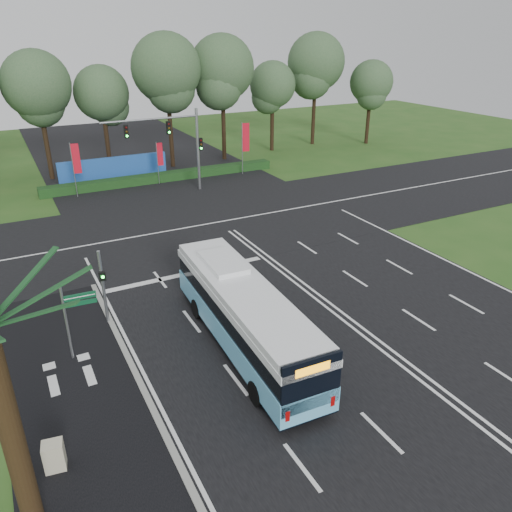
{
  "coord_description": "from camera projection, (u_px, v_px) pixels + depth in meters",
  "views": [
    {
      "loc": [
        -13.42,
        -19.84,
        12.97
      ],
      "look_at": [
        -2.01,
        2.0,
        1.77
      ],
      "focal_mm": 35.0,
      "sensor_mm": 36.0,
      "label": 1
    }
  ],
  "objects": [
    {
      "name": "road_main",
      "position": [
        306.0,
        292.0,
        27.03
      ],
      "size": [
        20.0,
        120.0,
        0.04
      ],
      "primitive_type": "cube",
      "color": "black",
      "rests_on": "ground"
    },
    {
      "name": "blue_hoarding",
      "position": [
        114.0,
        169.0,
        46.68
      ],
      "size": [
        10.0,
        0.3,
        2.2
      ],
      "primitive_type": "cube",
      "color": "#1D4DA0",
      "rests_on": "ground"
    },
    {
      "name": "pedestrian_signal",
      "position": [
        103.0,
        285.0,
        23.32
      ],
      "size": [
        0.34,
        0.43,
        3.8
      ],
      "rotation": [
        0.0,
        0.0,
        -0.2
      ],
      "color": "gray",
      "rests_on": "ground"
    },
    {
      "name": "banner_flag_left",
      "position": [
        76.0,
        162.0,
        41.14
      ],
      "size": [
        0.68,
        0.15,
        4.62
      ],
      "rotation": [
        0.0,
        0.0,
        -0.15
      ],
      "color": "gray",
      "rests_on": "ground"
    },
    {
      "name": "utility_cabinet",
      "position": [
        54.0,
        457.0,
        15.93
      ],
      "size": [
        0.72,
        0.63,
        1.08
      ],
      "primitive_type": "cube",
      "rotation": [
        0.0,
        0.0,
        -0.16
      ],
      "color": "#C1B99B",
      "rests_on": "ground"
    },
    {
      "name": "city_bus",
      "position": [
        244.0,
        315.0,
        21.69
      ],
      "size": [
        2.9,
        11.54,
        3.28
      ],
      "rotation": [
        0.0,
        0.0,
        -0.05
      ],
      "color": "#64BBE7",
      "rests_on": "ground"
    },
    {
      "name": "street_sign",
      "position": [
        73.0,
        312.0,
        20.73
      ],
      "size": [
        1.38,
        0.17,
        3.54
      ],
      "rotation": [
        0.0,
        0.0,
        -0.06
      ],
      "color": "gray",
      "rests_on": "ground"
    },
    {
      "name": "ground",
      "position": [
        306.0,
        292.0,
        27.03
      ],
      "size": [
        120.0,
        120.0,
        0.0
      ],
      "primitive_type": "plane",
      "color": "#28521B",
      "rests_on": "ground"
    },
    {
      "name": "traffic_light_gantry",
      "position": [
        177.0,
        138.0,
        41.73
      ],
      "size": [
        8.41,
        0.28,
        7.0
      ],
      "color": "gray",
      "rests_on": "ground"
    },
    {
      "name": "hedge",
      "position": [
        164.0,
        177.0,
        46.64
      ],
      "size": [
        22.0,
        1.2,
        0.8
      ],
      "primitive_type": "cube",
      "color": "#153613",
      "rests_on": "ground"
    },
    {
      "name": "bike_path",
      "position": [
        76.0,
        396.0,
        19.33
      ],
      "size": [
        5.0,
        18.0,
        0.06
      ],
      "primitive_type": "cube",
      "color": "black",
      "rests_on": "ground"
    },
    {
      "name": "banner_flag_right",
      "position": [
        245.0,
        141.0,
        47.76
      ],
      "size": [
        0.73,
        0.2,
        5.04
      ],
      "rotation": [
        0.0,
        0.0,
        -0.2
      ],
      "color": "gray",
      "rests_on": "ground"
    },
    {
      "name": "eucalyptus_row",
      "position": [
        163.0,
        77.0,
        49.24
      ],
      "size": [
        54.04,
        9.63,
        12.94
      ],
      "color": "black",
      "rests_on": "ground"
    },
    {
      "name": "banner_flag_mid",
      "position": [
        159.0,
        156.0,
        44.97
      ],
      "size": [
        0.57,
        0.08,
        3.85
      ],
      "rotation": [
        0.0,
        0.0,
        -0.06
      ],
      "color": "gray",
      "rests_on": "ground"
    },
    {
      "name": "kerb_strip",
      "position": [
        137.0,
        377.0,
        20.33
      ],
      "size": [
        0.25,
        18.0,
        0.12
      ],
      "primitive_type": "cube",
      "color": "gray",
      "rests_on": "ground"
    },
    {
      "name": "road_cross",
      "position": [
        217.0,
        222.0,
        36.71
      ],
      "size": [
        120.0,
        14.0,
        0.05
      ],
      "primitive_type": "cube",
      "color": "black",
      "rests_on": "ground"
    }
  ]
}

